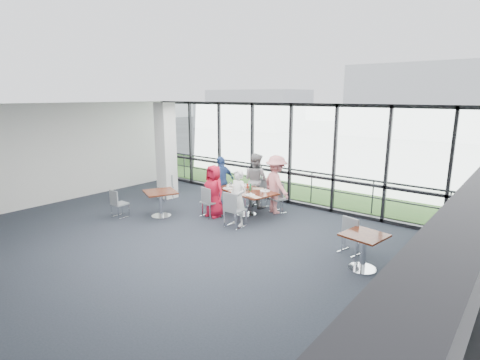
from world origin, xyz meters
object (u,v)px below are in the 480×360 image
Objects in this scene: diner_near_right at (238,198)px; chair_main_fr at (278,199)px; side_table_left at (160,195)px; chair_spare_la at (120,204)px; structural_column at (166,151)px; diner_end at (222,181)px; side_table_right at (364,241)px; diner_far_right at (276,184)px; chair_main_nr at (235,210)px; diner_far_left at (256,180)px; chair_main_fl at (260,193)px; chair_main_end at (217,190)px; main_table at (246,195)px; chair_spare_lb at (166,188)px; chair_spare_r at (351,235)px; diner_near_left at (214,191)px; chair_main_nl at (210,202)px.

diner_near_right is 1.79× the size of chair_main_fr.
chair_spare_la is at bearing -138.18° from side_table_left.
side_table_left is at bearing -45.80° from structural_column.
side_table_right is at bearing 84.58° from diner_end.
chair_main_nr is (-0.16, -1.71, -0.40)m from diner_far_right.
chair_main_nr is at bearing 174.69° from side_table_right.
diner_far_right reaches higher than diner_far_left.
chair_main_fl is 1.06× the size of chair_spare_la.
side_table_left is 3.44m from chair_main_fr.
chair_main_end reaches higher than side_table_right.
main_table is 1.43m from chair_main_end.
side_table_left is 2.33m from chair_main_nr.
main_table is 0.94m from diner_far_right.
diner_end is (-1.58, 1.13, 0.02)m from diner_near_right.
chair_spare_lb is at bearing 34.29° from chair_main_fl.
diner_near_right is at bearing 172.01° from side_table_right.
diner_end is 1.82× the size of chair_spare_r.
side_table_left is (1.45, -1.49, -0.97)m from structural_column.
diner_near_left is 1.89× the size of chair_spare_la.
diner_near_right is 0.34m from chair_main_nr.
chair_main_nr is 1.79m from chair_main_fr.
chair_spare_r is (3.07, 0.28, -0.04)m from chair_main_nr.
chair_spare_la is 2.14m from chair_spare_lb.
structural_column is at bearing 178.41° from diner_near_right.
diner_near_left is 0.96× the size of diner_end.
diner_end is 1.92m from chair_main_fr.
side_table_right is 4.75m from chair_main_fl.
chair_main_end reaches higher than chair_main_fr.
main_table is at bearing 88.02° from diner_end.
structural_column is 3.77m from diner_near_right.
chair_spare_lb is (-3.75, -1.12, -0.02)m from chair_main_fr.
chair_main_end is (-1.74, 1.09, -0.29)m from diner_near_right.
chair_spare_lb is 0.93× the size of chair_spare_r.
chair_main_nr is at bearing -55.81° from main_table.
chair_main_nr reaches higher than chair_spare_la.
chair_main_end is at bearing 163.45° from side_table_right.
diner_far_right is 2.04× the size of chair_main_fr.
diner_near_right reaches higher than chair_main_end.
diner_far_right is at bearing 82.54° from chair_main_nr.
chair_spare_la is (-0.86, -0.77, -0.23)m from side_table_left.
side_table_left is at bearing -132.49° from chair_main_nl.
diner_end is at bearing 37.02° from chair_main_fr.
structural_column is 2.04× the size of diner_end.
diner_near_left is (1.18, 0.97, 0.12)m from side_table_left.
chair_main_fr is (0.90, -0.09, -0.42)m from diner_far_left.
diner_near_left is 1.12m from chair_main_nr.
diner_near_left is 1.25m from chair_main_end.
chair_spare_r is (4.11, -0.03, -0.32)m from diner_near_left.
chair_main_fr is at bearing 102.00° from chair_main_end.
main_table is at bearing 121.35° from diner_near_right.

